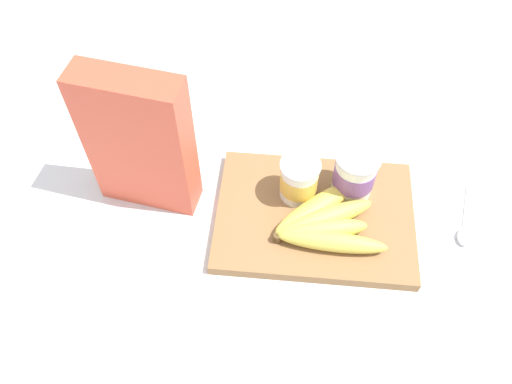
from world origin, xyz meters
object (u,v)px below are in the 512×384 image
object	(u,v)px
yogurt_cup_front	(299,180)
spoon	(465,225)
cereal_box	(140,143)
cutting_board	(315,216)
yogurt_cup_back	(355,174)
banana_bunch	(324,224)

from	to	relation	value
yogurt_cup_front	spoon	bearing A→B (deg)	-5.48
cereal_box	yogurt_cup_front	xyz separation A→B (m)	(0.27, 0.01, -0.08)
cutting_board	yogurt_cup_front	xyz separation A→B (m)	(-0.03, 0.04, 0.05)
cutting_board	yogurt_cup_back	size ratio (longest dim) A/B	3.70
yogurt_cup_back	banana_bunch	size ratio (longest dim) A/B	0.48
banana_bunch	spoon	distance (m)	0.26
yogurt_cup_front	banana_bunch	distance (m)	0.09
yogurt_cup_front	banana_bunch	xyz separation A→B (m)	(0.05, -0.07, -0.02)
cereal_box	spoon	size ratio (longest dim) A/B	2.12
cereal_box	banana_bunch	xyz separation A→B (m)	(0.31, -0.06, -0.10)
cutting_board	banana_bunch	bearing A→B (deg)	-67.09
banana_bunch	spoon	size ratio (longest dim) A/B	1.47
yogurt_cup_back	banana_bunch	distance (m)	0.11
cutting_board	cereal_box	bearing A→B (deg)	174.21
cereal_box	spoon	distance (m)	0.58
cutting_board	spoon	size ratio (longest dim) A/B	2.60
cutting_board	spoon	bearing A→B (deg)	2.25
cutting_board	yogurt_cup_front	world-z (taller)	yogurt_cup_front
yogurt_cup_back	banana_bunch	xyz separation A→B (m)	(-0.05, -0.09, -0.03)
cutting_board	yogurt_cup_back	distance (m)	0.10
cutting_board	yogurt_cup_back	xyz separation A→B (m)	(0.06, 0.06, 0.06)
yogurt_cup_front	spoon	world-z (taller)	yogurt_cup_front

